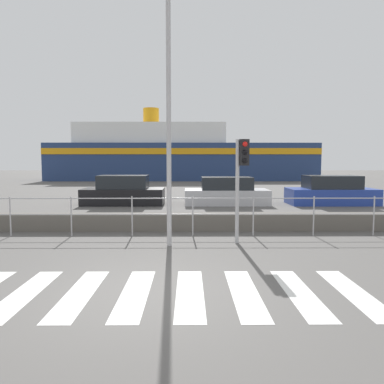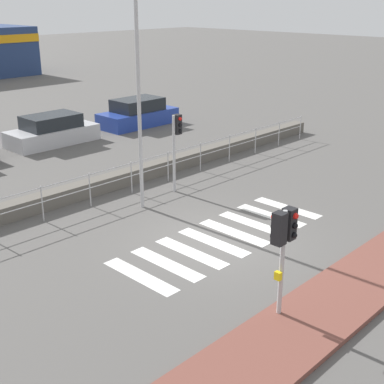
# 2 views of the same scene
# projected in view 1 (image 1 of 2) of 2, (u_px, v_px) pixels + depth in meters

# --- Properties ---
(ground_plane) EXTENTS (160.00, 160.00, 0.00)m
(ground_plane) POSITION_uv_depth(u_px,v_px,m) (142.00, 293.00, 6.12)
(ground_plane) COLOR #565451
(crosswalk) EXTENTS (6.75, 2.40, 0.01)m
(crosswalk) POSITION_uv_depth(u_px,v_px,m) (162.00, 293.00, 6.12)
(crosswalk) COLOR silver
(crosswalk) RESTS_ON ground_plane
(seawall) EXTENTS (25.30, 0.55, 0.52)m
(seawall) POSITION_uv_depth(u_px,v_px,m) (165.00, 222.00, 11.68)
(seawall) COLOR #605B54
(seawall) RESTS_ON ground_plane
(harbor_fence) EXTENTS (22.81, 0.04, 1.15)m
(harbor_fence) POSITION_uv_depth(u_px,v_px,m) (162.00, 210.00, 10.77)
(harbor_fence) COLOR #B2B2B5
(harbor_fence) RESTS_ON ground_plane
(traffic_light_far) EXTENTS (0.34, 0.32, 2.72)m
(traffic_light_far) POSITION_uv_depth(u_px,v_px,m) (242.00, 167.00, 9.73)
(traffic_light_far) COLOR #B2B2B5
(traffic_light_far) RESTS_ON ground_plane
(streetlamp) EXTENTS (0.32, 1.06, 6.74)m
(streetlamp) POSITION_uv_depth(u_px,v_px,m) (168.00, 80.00, 9.06)
(streetlamp) COLOR #B2B2B5
(streetlamp) RESTS_ON ground_plane
(ferry_boat) EXTENTS (29.67, 7.13, 8.14)m
(ferry_boat) POSITION_uv_depth(u_px,v_px,m) (176.00, 156.00, 43.03)
(ferry_boat) COLOR navy
(ferry_boat) RESTS_ON ground_plane
(parked_car_black) EXTENTS (3.98, 1.85, 1.45)m
(parked_car_black) POSITION_uv_depth(u_px,v_px,m) (124.00, 192.00, 18.58)
(parked_car_black) COLOR black
(parked_car_black) RESTS_ON ground_plane
(parked_car_silver) EXTENTS (4.14, 1.85, 1.36)m
(parked_car_silver) POSITION_uv_depth(u_px,v_px,m) (227.00, 193.00, 18.62)
(parked_car_silver) COLOR #BCBCC1
(parked_car_silver) RESTS_ON ground_plane
(parked_car_blue) EXTENTS (4.25, 1.89, 1.44)m
(parked_car_blue) POSITION_uv_depth(u_px,v_px,m) (331.00, 192.00, 18.66)
(parked_car_blue) COLOR #233D9E
(parked_car_blue) RESTS_ON ground_plane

